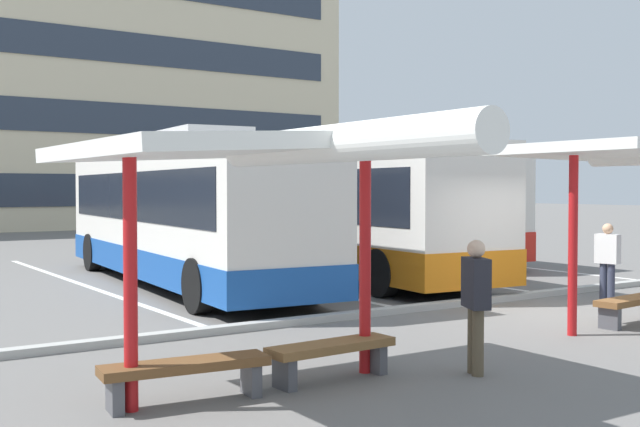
% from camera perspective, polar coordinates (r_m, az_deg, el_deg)
% --- Properties ---
extents(ground_plane, '(160.00, 160.00, 0.00)m').
position_cam_1_polar(ground_plane, '(14.41, 17.49, -7.13)').
color(ground_plane, slate).
extents(terminal_building, '(35.78, 12.60, 18.32)m').
position_cam_1_polar(terminal_building, '(49.09, -20.61, 8.26)').
color(terminal_building, beige).
rests_on(terminal_building, ground).
extents(coach_bus_0, '(3.40, 11.65, 3.50)m').
position_cam_1_polar(coach_bus_0, '(18.15, -10.12, -0.07)').
color(coach_bus_0, silver).
rests_on(coach_bus_0, ground).
extents(coach_bus_1, '(3.56, 12.17, 3.55)m').
position_cam_1_polar(coach_bus_1, '(20.18, 0.47, 0.19)').
color(coach_bus_1, silver).
rests_on(coach_bus_1, ground).
extents(coach_bus_2, '(2.66, 10.67, 3.62)m').
position_cam_1_polar(coach_bus_2, '(24.56, 4.32, 0.55)').
color(coach_bus_2, silver).
rests_on(coach_bus_2, ground).
extents(lane_stripe_0, '(0.16, 14.00, 0.01)m').
position_cam_1_polar(lane_stripe_0, '(18.84, -17.07, -5.01)').
color(lane_stripe_0, white).
rests_on(lane_stripe_0, ground).
extents(lane_stripe_1, '(0.16, 14.00, 0.01)m').
position_cam_1_polar(lane_stripe_1, '(20.27, -6.58, -4.46)').
color(lane_stripe_1, white).
rests_on(lane_stripe_1, ground).
extents(lane_stripe_2, '(0.16, 14.00, 0.01)m').
position_cam_1_polar(lane_stripe_2, '(22.28, 2.27, -3.88)').
color(lane_stripe_2, white).
rests_on(lane_stripe_2, ground).
extents(lane_stripe_3, '(0.16, 14.00, 0.01)m').
position_cam_1_polar(lane_stripe_3, '(24.72, 9.50, -3.33)').
color(lane_stripe_3, white).
rests_on(lane_stripe_3, ground).
extents(waiting_shelter_0, '(3.93, 5.12, 2.85)m').
position_cam_1_polar(waiting_shelter_0, '(8.30, -3.57, 4.59)').
color(waiting_shelter_0, red).
rests_on(waiting_shelter_0, ground).
extents(bench_0, '(1.79, 0.62, 0.45)m').
position_cam_1_polar(bench_0, '(8.30, -9.84, -11.35)').
color(bench_0, brown).
rests_on(bench_0, ground).
extents(bench_1, '(1.62, 0.48, 0.45)m').
position_cam_1_polar(bench_1, '(9.12, 0.85, -10.15)').
color(bench_1, brown).
rests_on(bench_1, ground).
extents(bench_2, '(1.72, 0.58, 0.45)m').
position_cam_1_polar(bench_2, '(13.76, 22.00, -6.19)').
color(bench_2, brown).
rests_on(bench_2, ground).
extents(platform_kerb, '(44.00, 0.24, 0.12)m').
position_cam_1_polar(platform_kerb, '(15.57, 12.34, -6.20)').
color(platform_kerb, '#ADADA8').
rests_on(platform_kerb, ground).
extents(waiting_passenger_0, '(0.40, 0.52, 1.62)m').
position_cam_1_polar(waiting_passenger_0, '(9.50, 11.38, -6.06)').
color(waiting_passenger_0, brown).
rests_on(waiting_passenger_0, ground).
extents(waiting_passenger_1, '(0.31, 0.48, 1.55)m').
position_cam_1_polar(waiting_passenger_1, '(16.16, 20.37, -3.06)').
color(waiting_passenger_1, '#33384C').
rests_on(waiting_passenger_1, ground).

